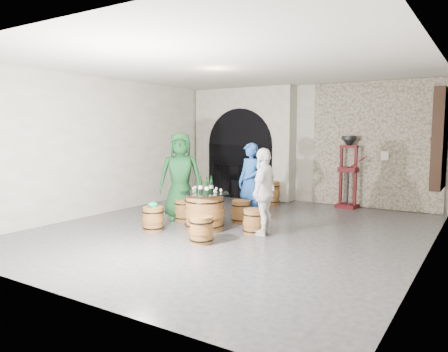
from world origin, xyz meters
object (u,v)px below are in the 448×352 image
Objects in this scene: barrel_table at (205,211)px; wine_bottle_left at (201,186)px; person_green at (180,176)px; wine_bottle_center at (207,187)px; wine_bottle_right at (211,185)px; person_blue at (250,182)px; person_white at (264,192)px; corking_press at (348,166)px; barrel_stool_far at (241,212)px; barrel_stool_right at (254,222)px; barrel_stool_left at (184,210)px; barrel_stool_near_left at (153,219)px; barrel_stool_near_right at (202,230)px; side_barrel at (271,193)px.

barrel_table is 2.98× the size of wine_bottle_left.
person_green reaches higher than wine_bottle_center.
wine_bottle_right is at bearing 73.20° from barrel_table.
person_blue is 1.32m from wine_bottle_left.
wine_bottle_right reaches higher than barrel_table.
corking_press reaches higher than person_white.
barrel_stool_far is at bearing 74.58° from barrel_table.
wine_bottle_left is 0.21m from wine_bottle_center.
barrel_stool_right is at bearing 18.29° from wine_bottle_center.
wine_bottle_center is (1.00, -0.55, 0.64)m from barrel_stool_left.
wine_bottle_right is (0.86, 0.78, 0.64)m from barrel_stool_near_left.
barrel_stool_near_right is 4.21m from side_barrel.
barrel_stool_near_right is (0.54, -0.86, -0.13)m from barrel_table.
person_white reaches higher than wine_bottle_left.
person_green is at bearing -138.87° from person_blue.
barrel_stool_left is at bearing 172.33° from barrel_stool_right.
barrel_stool_near_left is (-1.80, -0.83, 0.00)m from barrel_stool_right.
wine_bottle_center is (1.14, -0.62, -0.09)m from person_green.
person_white is at bearing 17.35° from wine_bottle_center.
wine_bottle_right is (-0.94, -0.06, 0.64)m from barrel_stool_right.
barrel_stool_near_left is 1.39m from person_green.
wine_bottle_right is at bearing 42.08° from barrel_stool_near_left.
side_barrel is (-0.42, 2.32, 0.08)m from barrel_stool_far.
barrel_stool_near_right is at bearing -61.32° from wine_bottle_center.
person_green is 3.07× the size of side_barrel.
person_white reaches higher than wine_bottle_right.
wine_bottle_left is (-0.09, 0.00, 0.51)m from barrel_table.
person_white is at bearing 11.86° from wine_bottle_left.
barrel_table reaches higher than barrel_stool_right.
barrel_stool_near_right is (0.27, -1.84, 0.00)m from barrel_stool_far.
barrel_table is at bearing -0.76° from wine_bottle_left.
corking_press reaches higher than person_blue.
barrel_stool_near_left is 1.47× the size of wine_bottle_right.
person_white is at bearing -5.81° from barrel_stool_left.
wine_bottle_left is at bearing -30.89° from barrel_stool_left.
person_blue reaches higher than wine_bottle_center.
wine_bottle_left and wine_bottle_right have the same top height.
wine_bottle_left is (0.94, -0.56, -0.09)m from person_green.
barrel_table is at bearing -90.74° from person_blue.
barrel_table is 2.98× the size of wine_bottle_center.
barrel_stool_left is 2.16m from person_white.
barrel_table is 1.02m from barrel_stool_near_right.
person_blue is 0.93× the size of corking_press.
wine_bottle_left is 1.00× the size of wine_bottle_center.
barrel_stool_near_right is 0.76× the size of side_barrel.
person_green is at bearing 101.14° from barrel_stool_near_left.
corking_press is at bearing 66.67° from barrel_table.
wine_bottle_right reaches higher than barrel_stool_left.
person_blue reaches higher than barrel_stool_near_right.
wine_bottle_center is 4.31m from corking_press.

